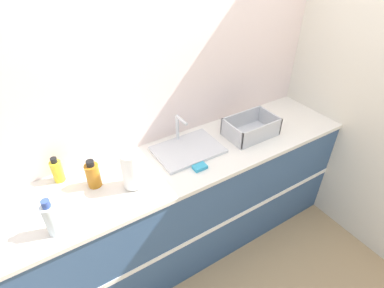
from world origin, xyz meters
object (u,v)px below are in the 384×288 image
object	(u,v)px
bottle_amber	(93,175)
bottle_clear	(52,219)
paper_towel_roll	(132,170)
dish_rack	(251,129)
bottle_yellow	(57,171)
sink	(187,148)

from	to	relation	value
bottle_amber	bottle_clear	size ratio (longest dim) A/B	0.82
paper_towel_roll	dish_rack	size ratio (longest dim) A/B	0.64
paper_towel_roll	dish_rack	distance (m)	0.97
bottle_yellow	paper_towel_roll	bearing A→B (deg)	-37.71
bottle_clear	sink	bearing A→B (deg)	14.43
dish_rack	bottle_amber	bearing A→B (deg)	176.18
paper_towel_roll	sink	bearing A→B (deg)	15.89
bottle_amber	bottle_clear	xyz separation A→B (m)	(-0.28, -0.24, 0.02)
bottle_clear	bottle_yellow	size ratio (longest dim) A/B	1.31
dish_rack	bottle_yellow	size ratio (longest dim) A/B	2.20
bottle_amber	bottle_yellow	xyz separation A→B (m)	(-0.17, 0.16, -0.01)
dish_rack	bottle_yellow	xyz separation A→B (m)	(-1.34, 0.24, 0.03)
sink	bottle_yellow	distance (m)	0.85
paper_towel_roll	bottle_clear	xyz separation A→B (m)	(-0.48, -0.11, -0.02)
paper_towel_roll	bottle_amber	size ratio (longest dim) A/B	1.31
paper_towel_roll	bottle_clear	world-z (taller)	paper_towel_roll
dish_rack	paper_towel_roll	bearing A→B (deg)	-176.99
dish_rack	bottle_yellow	world-z (taller)	bottle_yellow
bottle_yellow	bottle_amber	bearing A→B (deg)	-42.60
dish_rack	bottle_clear	bearing A→B (deg)	-173.66
bottle_amber	bottle_clear	world-z (taller)	bottle_clear
paper_towel_roll	bottle_clear	size ratio (longest dim) A/B	1.08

